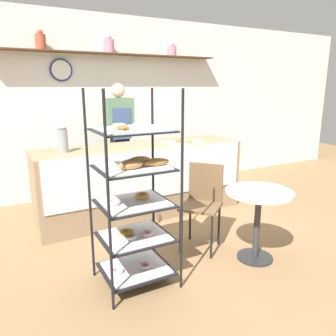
% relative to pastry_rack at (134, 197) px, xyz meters
% --- Properties ---
extents(ground_plane, '(14.00, 14.00, 0.00)m').
position_rel_pastry_rack_xyz_m(ground_plane, '(0.69, 0.31, -0.78)').
color(ground_plane, olive).
extents(back_wall, '(10.00, 0.30, 2.70)m').
position_rel_pastry_rack_xyz_m(back_wall, '(0.69, 2.63, 0.58)').
color(back_wall, white).
rests_on(back_wall, ground_plane).
extents(display_counter, '(2.67, 0.73, 0.93)m').
position_rel_pastry_rack_xyz_m(display_counter, '(0.69, 1.44, -0.32)').
color(display_counter, '#937A5B').
rests_on(display_counter, ground_plane).
extents(pastry_rack, '(0.62, 0.55, 1.65)m').
position_rel_pastry_rack_xyz_m(pastry_rack, '(0.00, 0.00, 0.00)').
color(pastry_rack, black).
rests_on(pastry_rack, ground_plane).
extents(person_worker, '(0.38, 0.23, 1.70)m').
position_rel_pastry_rack_xyz_m(person_worker, '(0.60, 1.97, 0.15)').
color(person_worker, '#282833').
rests_on(person_worker, ground_plane).
extents(cafe_table, '(0.64, 0.64, 0.70)m').
position_rel_pastry_rack_xyz_m(cafe_table, '(1.19, -0.19, -0.26)').
color(cafe_table, '#262628').
rests_on(cafe_table, ground_plane).
extents(cafe_chair, '(0.54, 0.54, 0.88)m').
position_rel_pastry_rack_xyz_m(cafe_chair, '(0.89, 0.30, -0.24)').
color(cafe_chair, black).
rests_on(cafe_chair, ground_plane).
extents(coffee_carafe, '(0.12, 0.12, 0.31)m').
position_rel_pastry_rack_xyz_m(coffee_carafe, '(-0.28, 1.43, 0.29)').
color(coffee_carafe, gray).
rests_on(coffee_carafe, display_counter).
extents(donut_tray_counter, '(0.49, 0.33, 0.05)m').
position_rel_pastry_rack_xyz_m(donut_tray_counter, '(1.27, 1.34, 0.16)').
color(donut_tray_counter, white).
rests_on(donut_tray_counter, display_counter).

